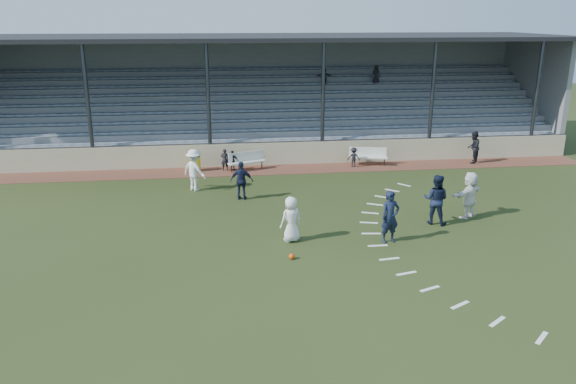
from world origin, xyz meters
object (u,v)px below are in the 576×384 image
object	(u,v)px
bench_right	(368,155)
bench_left	(247,159)
trash_bin	(195,163)
player_white_lead	(291,219)
football	(292,256)
player_navy_lead	(390,217)
official	(473,147)

from	to	relation	value
bench_right	bench_left	bearing A→B (deg)	-164.82
trash_bin	player_white_lead	xyz separation A→B (m)	(3.68, -9.90, 0.38)
bench_left	bench_right	bearing A→B (deg)	-19.02
bench_left	football	bearing A→B (deg)	-106.51
player_navy_lead	football	bearing A→B (deg)	-176.19
player_white_lead	player_navy_lead	size ratio (longest dim) A/B	0.87
bench_left	official	world-z (taller)	official
bench_right	player_navy_lead	distance (m)	10.73
bench_right	official	xyz separation A→B (m)	(5.74, -0.29, 0.30)
player_white_lead	bench_left	bearing A→B (deg)	-106.05
trash_bin	player_navy_lead	bearing A→B (deg)	-55.67
player_white_lead	official	xyz separation A→B (m)	(11.19, 9.72, 0.06)
trash_bin	official	xyz separation A→B (m)	(14.88, -0.18, 0.44)
player_white_lead	official	size ratio (longest dim) A/B	0.95
trash_bin	football	bearing A→B (deg)	-73.02
player_navy_lead	trash_bin	bearing A→B (deg)	112.02
bench_right	player_navy_lead	bearing A→B (deg)	-87.49
bench_left	player_white_lead	size ratio (longest dim) A/B	1.22
player_navy_lead	bench_right	bearing A→B (deg)	66.84
football	player_white_lead	bearing A→B (deg)	83.32
official	bench_right	bearing A→B (deg)	-55.46
football	official	distance (m)	16.04
bench_left	trash_bin	bearing A→B (deg)	157.00
player_white_lead	player_navy_lead	distance (m)	3.47
player_white_lead	official	distance (m)	14.83
football	player_white_lead	world-z (taller)	player_white_lead
player_white_lead	player_navy_lead	world-z (taller)	player_navy_lead
player_navy_lead	official	bearing A→B (deg)	40.54
bench_right	player_white_lead	distance (m)	11.40
player_navy_lead	official	world-z (taller)	player_navy_lead
bench_right	trash_bin	size ratio (longest dim) A/B	2.40
trash_bin	bench_right	bearing A→B (deg)	0.67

